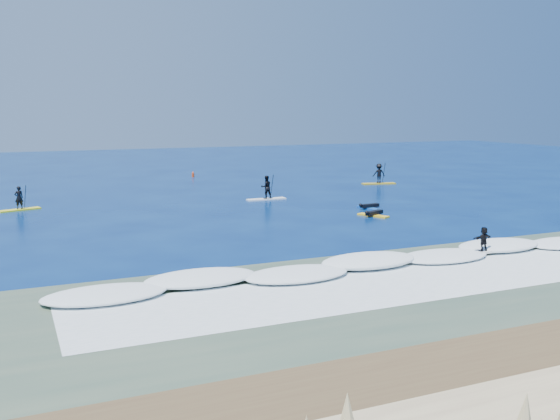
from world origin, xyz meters
name	(u,v)px	position (x,y,z in m)	size (l,w,h in m)	color
ground	(326,225)	(0.00, 0.00, 0.00)	(160.00, 160.00, 0.00)	#041A4D
shallow_water	(482,281)	(0.00, -14.00, 0.01)	(90.00, 13.00, 0.01)	#394E3D
breaking_wave	(424,260)	(0.00, -10.00, 0.00)	(40.00, 6.00, 0.30)	white
whitewater	(466,275)	(0.00, -13.00, 0.00)	(34.00, 5.00, 0.02)	silver
sup_paddler_left	(19,202)	(-17.46, 13.97, 0.63)	(2.94, 1.57, 2.01)	#FFF51B
sup_paddler_center	(266,189)	(0.77, 11.72, 0.84)	(3.20, 0.80, 2.24)	white
sup_paddler_right	(379,175)	(14.79, 17.08, 0.90)	(3.37, 1.51, 2.30)	gold
prone_paddler_near	(373,214)	(4.46, 1.62, 0.16)	(1.74, 2.32, 0.48)	yellow
prone_paddler_far	(369,207)	(5.88, 4.51, 0.15)	(1.71, 2.19, 0.45)	#1754B0
wave_surfer	(484,241)	(3.21, -10.45, 0.75)	(1.83, 0.60, 1.31)	white
marker_buoy	(193,174)	(0.03, 30.33, 0.28)	(0.27, 0.27, 0.65)	red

